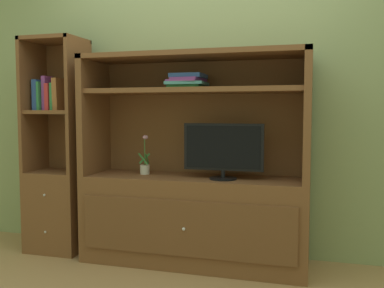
% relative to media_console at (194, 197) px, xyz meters
% --- Properties ---
extents(ground_plane, '(8.00, 8.00, 0.00)m').
position_rel_media_console_xyz_m(ground_plane, '(0.00, -0.41, -0.51)').
color(ground_plane, tan).
extents(painted_rear_wall, '(6.00, 0.10, 2.80)m').
position_rel_media_console_xyz_m(painted_rear_wall, '(0.00, 0.34, 0.89)').
color(painted_rear_wall, '#8C9E6B').
rests_on(painted_rear_wall, ground_plane).
extents(media_console, '(1.69, 0.52, 1.58)m').
position_rel_media_console_xyz_m(media_console, '(0.00, 0.00, 0.00)').
color(media_console, brown).
rests_on(media_console, ground_plane).
extents(tv_monitor, '(0.58, 0.20, 0.40)m').
position_rel_media_console_xyz_m(tv_monitor, '(0.24, -0.07, 0.37)').
color(tv_monitor, black).
rests_on(tv_monitor, media_console).
extents(potted_plant, '(0.10, 0.12, 0.30)m').
position_rel_media_console_xyz_m(potted_plant, '(-0.40, 0.01, 0.23)').
color(potted_plant, beige).
rests_on(potted_plant, media_console).
extents(magazine_stack, '(0.29, 0.33, 0.11)m').
position_rel_media_console_xyz_m(magazine_stack, '(-0.05, -0.00, 0.87)').
color(magazine_stack, '#338C4C').
rests_on(magazine_stack, media_console).
extents(bookshelf_tall, '(0.45, 0.39, 1.74)m').
position_rel_media_console_xyz_m(bookshelf_tall, '(-1.17, 0.00, 0.07)').
color(bookshelf_tall, brown).
rests_on(bookshelf_tall, ground_plane).
extents(upright_book_row, '(0.22, 0.18, 0.28)m').
position_rel_media_console_xyz_m(upright_book_row, '(-1.23, -0.01, 0.78)').
color(upright_book_row, '#2D519E').
rests_on(upright_book_row, bookshelf_tall).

